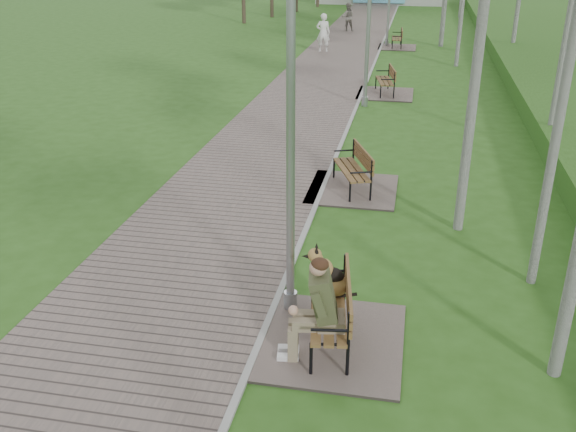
# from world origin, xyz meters

# --- Properties ---
(walkway) EXTENTS (3.50, 67.00, 0.04)m
(walkway) POSITION_xyz_m (-1.75, 21.50, 0.02)
(walkway) COLOR #685B54
(walkway) RESTS_ON ground
(kerb) EXTENTS (0.10, 67.00, 0.05)m
(kerb) POSITION_xyz_m (0.00, 21.50, 0.03)
(kerb) COLOR #999993
(kerb) RESTS_ON ground
(bench_main) EXTENTS (1.97, 2.18, 1.71)m
(bench_main) POSITION_xyz_m (0.86, 3.18, 0.48)
(bench_main) COLOR #685B54
(bench_main) RESTS_ON ground
(bench_second) EXTENTS (1.89, 2.10, 1.16)m
(bench_second) POSITION_xyz_m (0.62, 8.99, 0.22)
(bench_second) COLOR #685B54
(bench_second) RESTS_ON ground
(bench_third) EXTENTS (1.90, 2.12, 1.17)m
(bench_third) POSITION_xyz_m (0.77, 18.30, 0.22)
(bench_third) COLOR #685B54
(bench_third) RESTS_ON ground
(bench_far) EXTENTS (1.81, 2.01, 1.11)m
(bench_far) POSITION_xyz_m (0.74, 28.46, 0.21)
(bench_far) COLOR #685B54
(bench_far) RESTS_ON ground
(lamp_post_near) EXTENTS (0.20, 0.20, 5.18)m
(lamp_post_near) POSITION_xyz_m (0.25, 3.95, 2.42)
(lamp_post_near) COLOR #92959A
(lamp_post_near) RESTS_ON ground
(lamp_post_second) EXTENTS (0.21, 0.21, 5.31)m
(lamp_post_second) POSITION_xyz_m (0.24, 16.52, 2.48)
(lamp_post_second) COLOR #92959A
(lamp_post_second) RESTS_ON ground
(pedestrian_near) EXTENTS (0.69, 0.50, 1.78)m
(pedestrian_near) POSITION_xyz_m (-2.62, 26.48, 0.89)
(pedestrian_near) COLOR white
(pedestrian_near) RESTS_ON ground
(pedestrian_far) EXTENTS (0.89, 0.77, 1.57)m
(pedestrian_far) POSITION_xyz_m (-2.28, 33.65, 0.78)
(pedestrian_far) COLOR gray
(pedestrian_far) RESTS_ON ground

